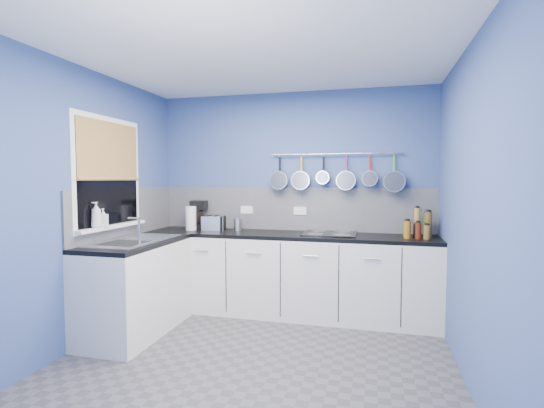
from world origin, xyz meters
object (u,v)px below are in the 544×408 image
at_px(soap_bottle_a, 96,215).
at_px(hob, 330,234).
at_px(coffee_maker, 198,215).
at_px(canister, 238,224).
at_px(paper_towel, 191,218).
at_px(toaster, 213,223).
at_px(soap_bottle_b, 103,218).

bearing_deg(soap_bottle_a, hob, 31.22).
height_order(coffee_maker, canister, coffee_maker).
height_order(soap_bottle_a, paper_towel, soap_bottle_a).
xyz_separation_m(coffee_maker, canister, (0.51, -0.02, -0.10)).
distance_m(soap_bottle_a, coffee_maker, 1.35).
distance_m(paper_towel, toaster, 0.26).
bearing_deg(hob, soap_bottle_b, -150.80).
height_order(toaster, canister, toaster).
relative_size(soap_bottle_a, canister, 1.73).
height_order(coffee_maker, toaster, coffee_maker).
relative_size(coffee_maker, toaster, 1.33).
bearing_deg(soap_bottle_b, toaster, 61.25).
bearing_deg(coffee_maker, hob, -10.27).
xyz_separation_m(soap_bottle_a, soap_bottle_b, (0.00, 0.09, -0.03)).
bearing_deg(soap_bottle_b, coffee_maker, 70.65).
bearing_deg(toaster, soap_bottle_a, -131.15).
bearing_deg(toaster, paper_towel, -174.43).
bearing_deg(toaster, canister, -8.99).
height_order(canister, hob, canister).
relative_size(paper_towel, coffee_maker, 0.82).
xyz_separation_m(toaster, hob, (1.37, -0.02, -0.08)).
distance_m(coffee_maker, hob, 1.59).
bearing_deg(canister, coffee_maker, 177.71).
bearing_deg(hob, coffee_maker, 177.45).
xyz_separation_m(paper_towel, canister, (0.54, 0.11, -0.07)).
bearing_deg(canister, soap_bottle_a, -126.19).
xyz_separation_m(soap_bottle_a, hob, (2.00, 1.21, -0.26)).
relative_size(coffee_maker, hob, 0.59).
distance_m(toaster, canister, 0.30).
height_order(soap_bottle_b, paper_towel, soap_bottle_b).
bearing_deg(coffee_maker, toaster, -20.65).
relative_size(soap_bottle_a, coffee_maker, 0.71).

